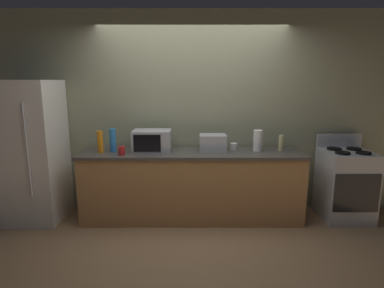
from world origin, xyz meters
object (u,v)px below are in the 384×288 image
(toaster_oven, at_px, (213,143))
(bottle_dish_soap, at_px, (100,142))
(refrigerator, at_px, (32,152))
(paper_towel_roll, at_px, (258,141))
(microwave, at_px, (152,141))
(bottle_vinegar, at_px, (281,143))
(mug_red, at_px, (122,151))
(bottle_spray_cleaner, at_px, (113,140))
(mug_white, at_px, (234,147))
(stove_range, at_px, (345,184))

(toaster_oven, relative_size, bottle_dish_soap, 1.23)
(refrigerator, relative_size, paper_towel_roll, 6.67)
(microwave, bearing_deg, paper_towel_roll, 0.09)
(refrigerator, relative_size, toaster_oven, 5.29)
(bottle_vinegar, bearing_deg, mug_red, -173.24)
(paper_towel_roll, xyz_separation_m, bottle_dish_soap, (-2.00, -0.10, 0.00))
(bottle_dish_soap, height_order, mug_red, bottle_dish_soap)
(toaster_oven, relative_size, mug_red, 3.21)
(bottle_spray_cleaner, bearing_deg, mug_red, -50.55)
(mug_red, bearing_deg, mug_white, 11.26)
(toaster_oven, distance_m, paper_towel_roll, 0.58)
(paper_towel_roll, relative_size, bottle_dish_soap, 0.98)
(stove_range, bearing_deg, bottle_vinegar, 176.05)
(refrigerator, xyz_separation_m, mug_white, (2.59, 0.10, 0.05))
(microwave, relative_size, bottle_spray_cleaner, 1.61)
(bottle_dish_soap, xyz_separation_m, mug_red, (0.30, -0.13, -0.09))
(microwave, relative_size, bottle_vinegar, 2.35)
(refrigerator, distance_m, mug_red, 1.21)
(refrigerator, distance_m, toaster_oven, 2.32)
(toaster_oven, distance_m, bottle_spray_cleaner, 1.28)
(toaster_oven, relative_size, bottle_vinegar, 1.67)
(bottle_vinegar, relative_size, mug_white, 2.23)
(bottle_dish_soap, bearing_deg, paper_towel_roll, 2.80)
(bottle_spray_cleaner, bearing_deg, refrigerator, -179.70)
(toaster_oven, distance_m, bottle_dish_soap, 1.43)
(refrigerator, distance_m, stove_range, 4.07)
(mug_white, bearing_deg, bottle_dish_soap, -175.03)
(stove_range, xyz_separation_m, mug_red, (-2.86, -0.18, 0.49))
(stove_range, height_order, mug_white, stove_range)
(bottle_dish_soap, bearing_deg, stove_range, 0.87)
(paper_towel_roll, bearing_deg, bottle_vinegar, 1.61)
(bottle_dish_soap, xyz_separation_m, bottle_vinegar, (2.30, 0.11, -0.04))
(bottle_spray_cleaner, distance_m, mug_red, 0.26)
(mug_red, xyz_separation_m, mug_white, (1.40, 0.28, -0.01))
(mug_red, bearing_deg, bottle_spray_cleaner, 129.45)
(microwave, bearing_deg, bottle_spray_cleaner, -175.06)
(bottle_dish_soap, bearing_deg, mug_white, 4.97)
(paper_towel_roll, bearing_deg, stove_range, -2.50)
(microwave, bearing_deg, toaster_oven, 0.89)
(paper_towel_roll, bearing_deg, microwave, -179.91)
(refrigerator, distance_m, microwave, 1.54)
(toaster_oven, distance_m, bottle_vinegar, 0.88)
(bottle_spray_cleaner, distance_m, bottle_dish_soap, 0.15)
(refrigerator, relative_size, bottle_spray_cleaner, 6.05)
(refrigerator, relative_size, microwave, 3.75)
(toaster_oven, bearing_deg, mug_red, -167.99)
(mug_white, bearing_deg, stove_range, -3.92)
(refrigerator, relative_size, bottle_dish_soap, 6.52)
(bottle_dish_soap, bearing_deg, bottle_spray_cleaner, 20.18)
(refrigerator, bearing_deg, bottle_spray_cleaner, 0.30)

